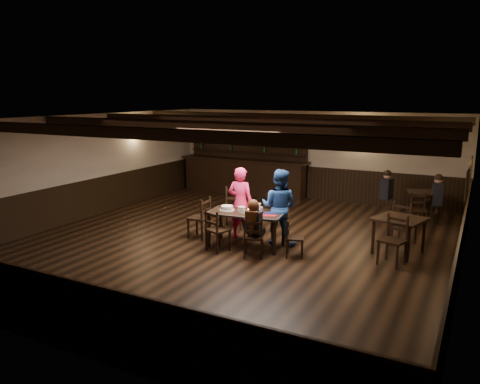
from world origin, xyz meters
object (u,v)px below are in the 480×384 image
at_px(bar_counter, 245,171).
at_px(cake, 227,208).
at_px(chair_near_right, 253,235).
at_px(man_blue, 279,207).
at_px(woman_pink, 241,203).
at_px(dining_table, 246,216).
at_px(chair_near_left, 215,227).

bearing_deg(bar_counter, cake, -67.07).
distance_m(chair_near_right, man_blue, 1.14).
xyz_separation_m(chair_near_right, woman_pink, (-0.84, 1.06, 0.34)).
height_order(dining_table, man_blue, man_blue).
height_order(man_blue, cake, man_blue).
relative_size(chair_near_left, man_blue, 0.54).
relative_size(man_blue, cake, 5.17).
relative_size(chair_near_left, woman_pink, 0.55).
distance_m(chair_near_left, man_blue, 1.48).
bearing_deg(dining_table, cake, -175.92).
bearing_deg(bar_counter, man_blue, -55.13).
relative_size(cake, bar_counter, 0.07).
bearing_deg(man_blue, woman_pink, -1.91).
bearing_deg(man_blue, chair_near_right, 82.10).
height_order(chair_near_left, chair_near_right, chair_near_left).
bearing_deg(dining_table, bar_counter, 117.33).
height_order(dining_table, chair_near_left, chair_near_left).
bearing_deg(chair_near_left, woman_pink, 87.42).
bearing_deg(woman_pink, cake, 80.20).
bearing_deg(woman_pink, chair_near_left, 86.22).
bearing_deg(cake, chair_near_right, -31.98).
bearing_deg(woman_pink, dining_table, 127.98).
height_order(chair_near_left, bar_counter, bar_counter).
xyz_separation_m(chair_near_left, chair_near_right, (0.88, -0.01, -0.04)).
xyz_separation_m(dining_table, bar_counter, (-2.54, 4.91, 0.05)).
relative_size(woman_pink, bar_counter, 0.38).
bearing_deg(chair_near_right, cake, 148.02).
bearing_deg(dining_table, woman_pink, 129.18).
bearing_deg(chair_near_left, chair_near_right, -0.52).
relative_size(dining_table, chair_near_left, 1.87).
bearing_deg(man_blue, chair_near_left, 44.52).
distance_m(dining_table, man_blue, 0.75).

